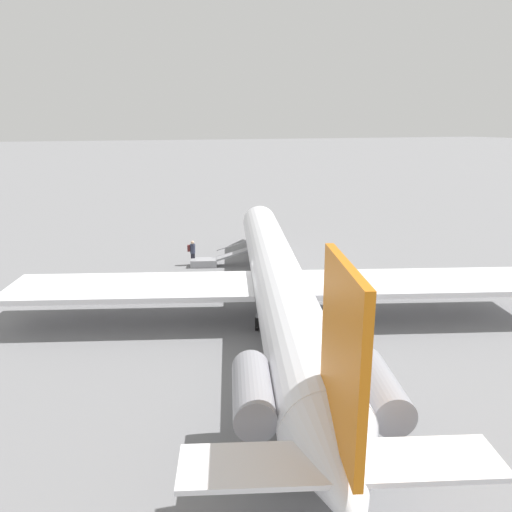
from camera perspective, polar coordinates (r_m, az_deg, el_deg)
ground_plane at (r=27.00m, az=2.25°, el=-6.02°), size 600.00×600.00×0.00m
airplane_main at (r=25.40m, az=2.50°, el=-2.54°), size 33.85×26.55×6.81m
boarding_stairs at (r=34.96m, az=-5.32°, el=-0.55°), size 2.19×4.13×1.70m
passenger at (r=35.23m, az=-7.30°, el=0.57°), size 0.42×0.57×1.74m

